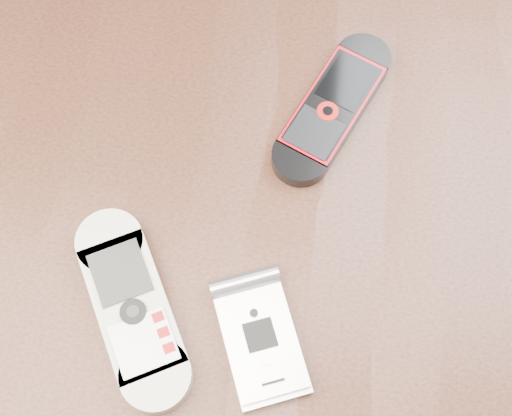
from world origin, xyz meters
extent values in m
plane|color=#472B19|center=(0.00, 0.00, 0.00)|extent=(4.00, 4.00, 0.00)
cube|color=black|center=(0.00, 0.00, 0.73)|extent=(1.20, 0.80, 0.03)
cube|color=beige|center=(-0.08, -0.09, 0.76)|extent=(0.13, 0.17, 0.02)
cube|color=black|center=(0.06, 0.10, 0.76)|extent=(0.11, 0.17, 0.02)
cube|color=silver|center=(0.02, -0.11, 0.76)|extent=(0.09, 0.12, 0.02)
camera|label=1|loc=(0.03, -0.22, 1.30)|focal=50.00mm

